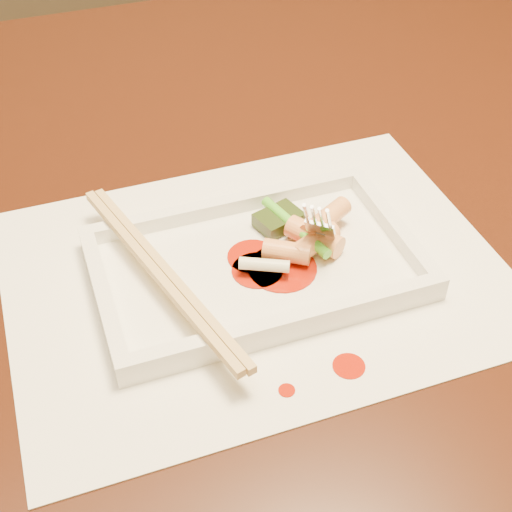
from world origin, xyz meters
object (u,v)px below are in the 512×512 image
object	(u,v)px
table	(277,255)
placemat	(256,273)
plate_base	(256,269)
fork	(332,161)
chopstick_a	(156,273)

from	to	relation	value
table	placemat	xyz separation A→B (m)	(-0.07, -0.12, 0.10)
plate_base	fork	distance (m)	0.11
table	chopstick_a	size ratio (longest dim) A/B	5.87
table	fork	bearing A→B (deg)	-87.40
placemat	plate_base	size ratio (longest dim) A/B	1.54
placemat	chopstick_a	xyz separation A→B (m)	(-0.08, 0.00, 0.03)
chopstick_a	placemat	bearing A→B (deg)	0.00
chopstick_a	fork	size ratio (longest dim) A/B	1.70
table	plate_base	size ratio (longest dim) A/B	5.38
table	fork	size ratio (longest dim) A/B	10.00
plate_base	chopstick_a	distance (m)	0.08
table	plate_base	distance (m)	0.17
placemat	fork	xyz separation A→B (m)	(0.07, 0.02, 0.08)
chopstick_a	plate_base	bearing A→B (deg)	0.00
placemat	chopstick_a	distance (m)	0.09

